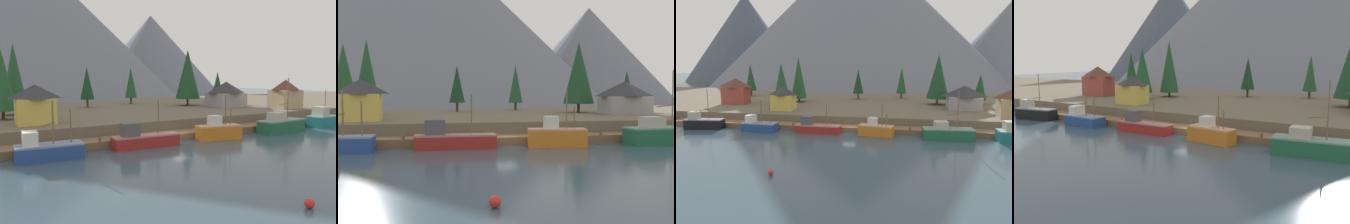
% 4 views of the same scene
% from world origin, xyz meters
% --- Properties ---
extents(ground_plane, '(400.00, 400.00, 1.00)m').
position_xyz_m(ground_plane, '(0.00, 20.00, -0.50)').
color(ground_plane, '#384C5B').
extents(dock, '(80.00, 4.00, 1.60)m').
position_xyz_m(dock, '(0.00, 1.99, 0.50)').
color(dock, brown).
rests_on(dock, ground_plane).
extents(shoreline_bank, '(400.00, 56.00, 2.50)m').
position_xyz_m(shoreline_bank, '(0.00, 32.00, 1.25)').
color(shoreline_bank, '#665B4C').
rests_on(shoreline_bank, ground_plane).
extents(mountain_west_peak, '(77.73, 77.73, 56.09)m').
position_xyz_m(mountain_west_peak, '(-94.25, 142.63, 28.05)').
color(mountain_west_peak, '#475160').
rests_on(mountain_west_peak, ground_plane).
extents(fishing_boat_black, '(8.32, 3.60, 8.52)m').
position_xyz_m(fishing_boat_black, '(-31.37, -1.97, 1.26)').
color(fishing_boat_black, black).
rests_on(fishing_boat_black, ground_plane).
extents(fishing_boat_blue, '(7.34, 3.35, 6.59)m').
position_xyz_m(fishing_boat_blue, '(-18.77, -1.81, 1.11)').
color(fishing_boat_blue, navy).
rests_on(fishing_boat_blue, ground_plane).
extents(fishing_boat_red, '(9.14, 2.42, 6.10)m').
position_xyz_m(fishing_boat_red, '(-6.52, -1.32, 1.05)').
color(fishing_boat_red, maroon).
rests_on(fishing_boat_red, ground_plane).
extents(fishing_boat_orange, '(7.01, 3.43, 6.49)m').
position_xyz_m(fishing_boat_orange, '(5.50, -1.84, 1.27)').
color(fishing_boat_orange, '#CC6B1E').
rests_on(fishing_boat_orange, ground_plane).
extents(fishing_boat_green, '(9.33, 3.79, 9.08)m').
position_xyz_m(fishing_boat_green, '(18.78, -2.07, 1.25)').
color(fishing_boat_green, '#1E5B3D').
rests_on(fishing_boat_green, ground_plane).
extents(house_red, '(7.05, 4.28, 6.94)m').
position_xyz_m(house_red, '(-34.83, 18.46, 6.05)').
color(house_red, '#9E4238').
rests_on(house_red, shoreline_bank).
extents(house_yellow, '(5.36, 4.43, 5.63)m').
position_xyz_m(house_yellow, '(-17.89, 10.28, 5.38)').
color(house_yellow, gold).
rests_on(house_yellow, shoreline_bank).
extents(conifer_near_left, '(4.38, 4.38, 12.81)m').
position_xyz_m(conifer_near_left, '(-18.91, 25.09, 9.45)').
color(conifer_near_left, '#4C3823').
rests_on(conifer_near_left, shoreline_bank).
extents(conifer_near_right, '(4.31, 4.31, 11.22)m').
position_xyz_m(conifer_near_right, '(-21.42, 18.25, 8.80)').
color(conifer_near_right, '#4C3823').
rests_on(conifer_near_right, shoreline_bank).
extents(conifer_mid_left, '(3.10, 3.10, 9.04)m').
position_xyz_m(conifer_mid_left, '(-3.08, 33.68, 7.90)').
color(conifer_mid_left, '#4C3823').
rests_on(conifer_mid_left, shoreline_bank).
extents(conifer_mid_right, '(3.01, 3.01, 9.51)m').
position_xyz_m(conifer_mid_right, '(9.72, 38.17, 8.02)').
color(conifer_mid_right, '#4C3823').
rests_on(conifer_mid_right, shoreline_bank).
extents(conifer_back_left, '(3.42, 3.42, 10.47)m').
position_xyz_m(conifer_back_left, '(-39.23, 36.40, 8.60)').
color(conifer_back_left, '#4C3823').
rests_on(conifer_back_left, shoreline_bank).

